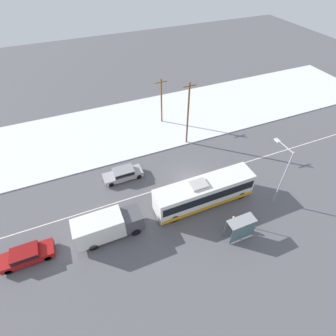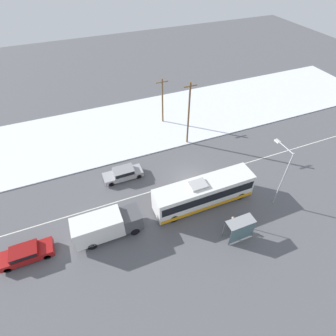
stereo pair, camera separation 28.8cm
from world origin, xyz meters
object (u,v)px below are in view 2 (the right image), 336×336
at_px(bus_shelter, 241,228).
at_px(utility_pole_roadside, 189,114).
at_px(parked_car_near_truck, 26,253).
at_px(city_bus, 204,193).
at_px(sedan_car, 123,173).
at_px(pedestrian_at_stop, 232,221).
at_px(streetlamp, 282,170).
at_px(box_truck, 106,225).
at_px(utility_pole_snowlot, 162,100).

bearing_deg(bus_shelter, utility_pole_roadside, 83.52).
bearing_deg(parked_car_near_truck, city_bus, -0.80).
xyz_separation_m(city_bus, sedan_car, (-7.21, 7.17, -0.88)).
bearing_deg(city_bus, sedan_car, 135.14).
distance_m(parked_car_near_truck, utility_pole_roadside, 24.10).
bearing_deg(pedestrian_at_stop, streetlamp, 14.25).
height_order(bus_shelter, utility_pole_roadside, utility_pole_roadside).
height_order(box_truck, bus_shelter, box_truck).
xyz_separation_m(city_bus, streetlamp, (7.35, -2.51, 2.99)).
xyz_separation_m(bus_shelter, utility_pole_roadside, (1.82, 16.05, 3.08)).
height_order(bus_shelter, streetlamp, streetlamp).
relative_size(box_truck, utility_pole_roadside, 0.73).
bearing_deg(box_truck, city_bus, 0.44).
height_order(pedestrian_at_stop, bus_shelter, bus_shelter).
bearing_deg(utility_pole_roadside, pedestrian_at_stop, -97.41).
height_order(pedestrian_at_stop, utility_pole_roadside, utility_pole_roadside).
bearing_deg(pedestrian_at_stop, bus_shelter, -85.76).
xyz_separation_m(box_truck, utility_pole_roadside, (13.82, 10.73, 3.18)).
distance_m(bus_shelter, utility_pole_roadside, 16.44).
xyz_separation_m(sedan_car, bus_shelter, (8.43, -12.57, 0.90)).
distance_m(pedestrian_at_stop, bus_shelter, 1.43).
bearing_deg(streetlamp, bus_shelter, -154.77).
xyz_separation_m(box_truck, parked_car_near_truck, (-7.55, 0.34, -0.80)).
relative_size(city_bus, box_truck, 1.68).
bearing_deg(bus_shelter, parked_car_near_truck, 163.87).
height_order(box_truck, parked_car_near_truck, box_truck).
bearing_deg(parked_car_near_truck, bus_shelter, -16.13).
distance_m(sedan_car, utility_pole_snowlot, 13.62).
bearing_deg(box_truck, utility_pole_roadside, 37.82).
relative_size(box_truck, sedan_car, 1.40).
bearing_deg(pedestrian_at_stop, city_bus, 105.37).
bearing_deg(utility_pole_snowlot, streetlamp, -74.04).
xyz_separation_m(parked_car_near_truck, utility_pole_roadside, (21.37, 10.39, 3.98)).
height_order(sedan_car, bus_shelter, bus_shelter).
height_order(sedan_car, utility_pole_roadside, utility_pole_roadside).
height_order(city_bus, sedan_car, city_bus).
relative_size(parked_car_near_truck, pedestrian_at_stop, 2.58).
height_order(streetlamp, utility_pole_roadside, utility_pole_roadside).
height_order(city_bus, box_truck, city_bus).
height_order(pedestrian_at_stop, streetlamp, streetlamp).
bearing_deg(sedan_car, streetlamp, 146.38).
xyz_separation_m(pedestrian_at_stop, utility_pole_roadside, (1.92, 14.74, 3.64)).
relative_size(parked_car_near_truck, bus_shelter, 1.69).
distance_m(box_truck, utility_pole_roadside, 17.78).
relative_size(streetlamp, utility_pole_roadside, 0.80).
relative_size(parked_car_near_truck, utility_pole_snowlot, 0.66).
bearing_deg(utility_pole_roadside, box_truck, -142.18).
distance_m(sedan_car, bus_shelter, 15.16).
relative_size(sedan_car, utility_pole_snowlot, 0.67).
height_order(parked_car_near_truck, utility_pole_roadside, utility_pole_roadside).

